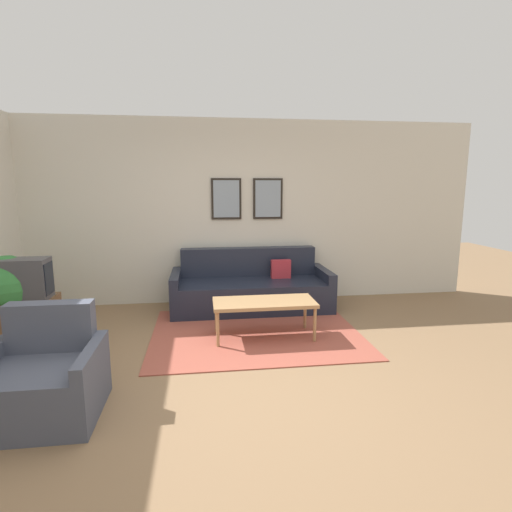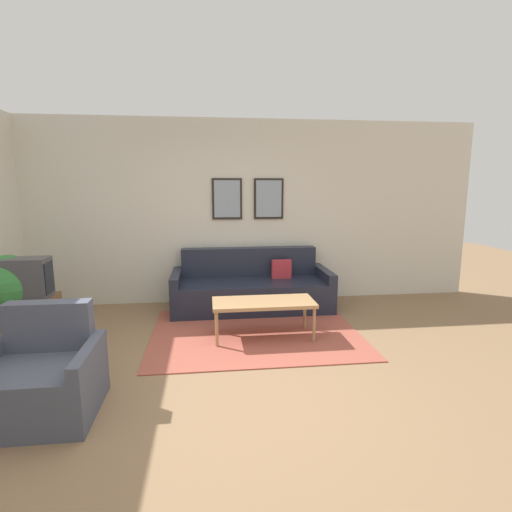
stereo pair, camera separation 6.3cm
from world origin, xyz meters
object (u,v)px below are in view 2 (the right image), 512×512
at_px(tv, 15,279).
at_px(potted_plant_tall, 8,288).
at_px(couch, 251,289).
at_px(armchair, 40,379).
at_px(coffee_table, 263,304).

relative_size(tv, potted_plant_tall, 0.65).
height_order(couch, armchair, couch).
distance_m(couch, coffee_table, 1.16).
height_order(armchair, potted_plant_tall, potted_plant_tall).
distance_m(tv, potted_plant_tall, 0.18).
relative_size(couch, armchair, 2.62).
height_order(coffee_table, potted_plant_tall, potted_plant_tall).
xyz_separation_m(couch, coffee_table, (0.01, -1.16, 0.12)).
bearing_deg(couch, tv, -154.17).
bearing_deg(armchair, potted_plant_tall, 139.04).
distance_m(couch, tv, 2.92).
distance_m(armchair, potted_plant_tall, 1.59).
relative_size(coffee_table, tv, 1.73).
bearing_deg(coffee_table, armchair, -145.25).
bearing_deg(couch, armchair, -127.49).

